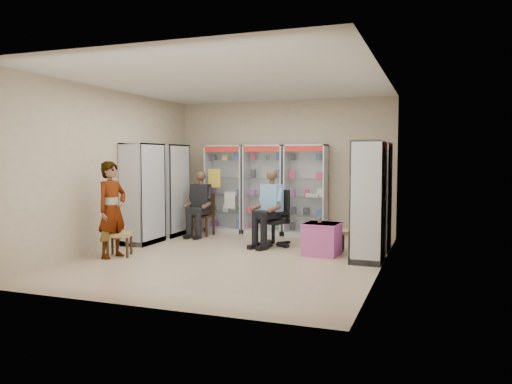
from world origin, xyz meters
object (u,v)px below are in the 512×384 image
(cabinet_left_near, at_px, (143,194))
(wooden_chair, at_px, (203,214))
(cabinet_left_far, at_px, (171,190))
(woven_stool_a, at_px, (351,241))
(cabinet_right_far, at_px, (376,196))
(standing_man, at_px, (112,210))
(seated_shopkeeper, at_px, (272,211))
(cabinet_right_near, at_px, (368,201))
(cabinet_back_mid, at_px, (265,190))
(office_chair, at_px, (273,218))
(pink_trunk, at_px, (322,239))
(cabinet_back_left, at_px, (226,189))
(cabinet_back_right, at_px, (306,190))
(woven_stool_b, at_px, (120,244))

(cabinet_left_near, relative_size, wooden_chair, 2.13)
(cabinet_left_far, xyz_separation_m, woven_stool_a, (4.06, -0.50, -0.81))
(cabinet_right_far, distance_m, standing_man, 4.77)
(seated_shopkeeper, bearing_deg, cabinet_right_near, 1.40)
(cabinet_back_mid, relative_size, seated_shopkeeper, 1.43)
(office_chair, bearing_deg, cabinet_right_far, 31.87)
(cabinet_right_near, bearing_deg, woven_stool_a, 26.64)
(cabinet_left_far, bearing_deg, office_chair, 78.43)
(cabinet_right_far, distance_m, seated_shopkeeper, 1.97)
(pink_trunk, bearing_deg, cabinet_back_left, 143.51)
(cabinet_back_right, relative_size, cabinet_left_far, 1.00)
(pink_trunk, distance_m, woven_stool_a, 0.72)
(cabinet_back_right, distance_m, seated_shopkeeper, 1.56)
(cabinet_back_right, relative_size, woven_stool_a, 5.30)
(cabinet_back_right, xyz_separation_m, office_chair, (-0.28, -1.45, -0.45))
(cabinet_left_near, height_order, seated_shopkeeper, cabinet_left_near)
(cabinet_right_near, relative_size, woven_stool_a, 5.30)
(cabinet_back_right, height_order, pink_trunk, cabinet_back_right)
(pink_trunk, bearing_deg, cabinet_left_far, 163.60)
(seated_shopkeeper, relative_size, standing_man, 0.84)
(office_chair, bearing_deg, standing_man, -116.66)
(cabinet_right_near, relative_size, pink_trunk, 3.38)
(seated_shopkeeper, height_order, standing_man, standing_man)
(cabinet_left_far, distance_m, standing_man, 2.52)
(cabinet_right_near, distance_m, cabinet_left_far, 4.65)
(cabinet_right_far, height_order, cabinet_right_near, same)
(office_chair, bearing_deg, cabinet_right_near, 0.10)
(office_chair, relative_size, woven_stool_b, 2.65)
(cabinet_back_mid, bearing_deg, seated_shopkeeper, -65.89)
(cabinet_back_left, bearing_deg, cabinet_back_mid, 0.00)
(cabinet_back_left, relative_size, cabinet_back_right, 1.00)
(cabinet_left_near, distance_m, woven_stool_a, 4.18)
(cabinet_left_near, bearing_deg, woven_stool_a, 98.35)
(office_chair, bearing_deg, cabinet_back_right, 101.45)
(wooden_chair, xyz_separation_m, woven_stool_b, (-0.35, -2.57, -0.26))
(cabinet_back_right, relative_size, cabinet_right_near, 1.00)
(woven_stool_b, bearing_deg, cabinet_back_left, 79.70)
(cabinet_left_near, bearing_deg, cabinet_left_far, 180.00)
(wooden_chair, bearing_deg, cabinet_left_near, -117.61)
(woven_stool_a, bearing_deg, office_chair, -179.31)
(cabinet_left_far, distance_m, seated_shopkeeper, 2.63)
(office_chair, relative_size, seated_shopkeeper, 0.79)
(cabinet_right_near, xyz_separation_m, seated_shopkeeper, (-1.91, 0.73, -0.30))
(cabinet_back_left, bearing_deg, seated_shopkeeper, -42.80)
(office_chair, xyz_separation_m, woven_stool_a, (1.51, 0.02, -0.36))
(cabinet_back_mid, xyz_separation_m, wooden_chair, (-1.20, -0.73, -0.53))
(wooden_chair, height_order, seated_shopkeeper, seated_shopkeeper)
(cabinet_back_right, xyz_separation_m, cabinet_left_far, (-2.83, -0.93, 0.00))
(standing_man, bearing_deg, cabinet_back_right, -26.04)
(cabinet_back_mid, height_order, seated_shopkeeper, cabinet_back_mid)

